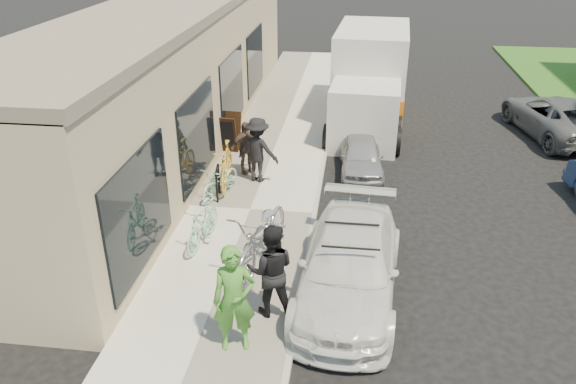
{
  "coord_description": "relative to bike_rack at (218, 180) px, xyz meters",
  "views": [
    {
      "loc": [
        0.41,
        -8.71,
        6.57
      ],
      "look_at": [
        -0.98,
        2.24,
        1.05
      ],
      "focal_mm": 35.0,
      "sensor_mm": 36.0,
      "label": 1
    }
  ],
  "objects": [
    {
      "name": "bike_rack",
      "position": [
        0.0,
        0.0,
        0.0
      ],
      "size": [
        0.13,
        0.58,
        0.82
      ],
      "rotation": [
        0.0,
        0.0,
        0.15
      ],
      "color": "black",
      "rests_on": "sidewalk"
    },
    {
      "name": "storefront",
      "position": [
        -2.34,
        4.49,
        1.48
      ],
      "size": [
        3.6,
        20.0,
        4.22
      ],
      "color": "tan",
      "rests_on": "ground"
    },
    {
      "name": "sandwich_board",
      "position": [
        -0.44,
        3.07,
        0.08
      ],
      "size": [
        0.75,
        0.76,
        1.12
      ],
      "rotation": [
        0.0,
        0.0,
        -0.1
      ],
      "color": "black",
      "rests_on": "sidewalk"
    },
    {
      "name": "man_standing",
      "position": [
        2.0,
        -4.26,
        0.39
      ],
      "size": [
        0.93,
        0.76,
        1.76
      ],
      "primitive_type": "imported",
      "rotation": [
        0.0,
        0.0,
        3.26
      ],
      "color": "black",
      "rests_on": "sidewalk"
    },
    {
      "name": "ground",
      "position": [
        2.9,
        -3.5,
        -0.64
      ],
      "size": [
        120.0,
        120.0,
        0.0
      ],
      "primitive_type": "plane",
      "color": "black",
      "rests_on": "ground"
    },
    {
      "name": "far_car_gray",
      "position": [
        9.75,
        6.07,
        -0.0
      ],
      "size": [
        3.03,
        4.94,
        1.28
      ],
      "primitive_type": "imported",
      "rotation": [
        0.0,
        0.0,
        3.35
      ],
      "color": "#4F5153",
      "rests_on": "ground"
    },
    {
      "name": "cruiser_bike_b",
      "position": [
        0.04,
        0.14,
        -0.08
      ],
      "size": [
        1.01,
        1.65,
        0.82
      ],
      "primitive_type": "imported",
      "rotation": [
        0.0,
        0.0,
        -0.32
      ],
      "color": "#8FD5BA",
      "rests_on": "sidewalk"
    },
    {
      "name": "sidewalk",
      "position": [
        0.9,
        -0.5,
        -0.57
      ],
      "size": [
        3.0,
        34.0,
        0.15
      ],
      "primitive_type": "cube",
      "color": "beige",
      "rests_on": "ground"
    },
    {
      "name": "bystander_b",
      "position": [
        0.4,
        1.58,
        0.24
      ],
      "size": [
        0.9,
        0.8,
        1.46
      ],
      "primitive_type": "imported",
      "rotation": [
        0.0,
        0.0,
        0.65
      ],
      "color": "brown",
      "rests_on": "sidewalk"
    },
    {
      "name": "cruiser_bike_c",
      "position": [
        0.06,
        0.71,
        0.07
      ],
      "size": [
        0.72,
        1.93,
        1.13
      ],
      "primitive_type": "imported",
      "rotation": [
        0.0,
        0.0,
        0.1
      ],
      "color": "gold",
      "rests_on": "sidewalk"
    },
    {
      "name": "woman_rider",
      "position": [
        1.56,
        -5.21,
        0.45
      ],
      "size": [
        0.77,
        0.6,
        1.88
      ],
      "primitive_type": "imported",
      "rotation": [
        0.0,
        0.0,
        0.24
      ],
      "color": "#44872D",
      "rests_on": "sidewalk"
    },
    {
      "name": "sedan_silver",
      "position": [
        3.51,
        2.33,
        -0.15
      ],
      "size": [
        1.33,
        2.93,
        0.98
      ],
      "primitive_type": "imported",
      "rotation": [
        0.0,
        0.0,
        0.06
      ],
      "color": "#9E9FA4",
      "rests_on": "ground"
    },
    {
      "name": "tandem_bike",
      "position": [
        1.62,
        -2.8,
        0.18
      ],
      "size": [
        1.36,
        2.69,
        1.35
      ],
      "primitive_type": "imported",
      "rotation": [
        0.0,
        0.0,
        -0.19
      ],
      "color": "#BDBDC0",
      "rests_on": "sidewalk"
    },
    {
      "name": "moving_truck",
      "position": [
        3.7,
        6.81,
        0.73
      ],
      "size": [
        2.72,
        6.41,
        3.09
      ],
      "rotation": [
        0.0,
        0.0,
        -0.06
      ],
      "color": "beige",
      "rests_on": "ground"
    },
    {
      "name": "bystander_a",
      "position": [
        0.81,
        1.13,
        0.38
      ],
      "size": [
        1.26,
        0.92,
        1.74
      ],
      "primitive_type": "imported",
      "rotation": [
        0.0,
        0.0,
        2.88
      ],
      "color": "black",
      "rests_on": "sidewalk"
    },
    {
      "name": "cruiser_bike_a",
      "position": [
        0.2,
        -2.16,
        -0.01
      ],
      "size": [
        0.68,
        1.64,
        0.96
      ],
      "primitive_type": "imported",
      "rotation": [
        0.0,
        0.0,
        -0.15
      ],
      "color": "#8FD5BA",
      "rests_on": "sidewalk"
    },
    {
      "name": "sedan_white",
      "position": [
        3.35,
        -3.35,
        0.01
      ],
      "size": [
        2.13,
        4.58,
        1.34
      ],
      "rotation": [
        0.0,
        0.0,
        -0.07
      ],
      "color": "silver",
      "rests_on": "ground"
    },
    {
      "name": "curb",
      "position": [
        2.45,
        -0.5,
        -0.58
      ],
      "size": [
        0.12,
        34.0,
        0.13
      ],
      "primitive_type": "cube",
      "color": "#9D9990",
      "rests_on": "ground"
    }
  ]
}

